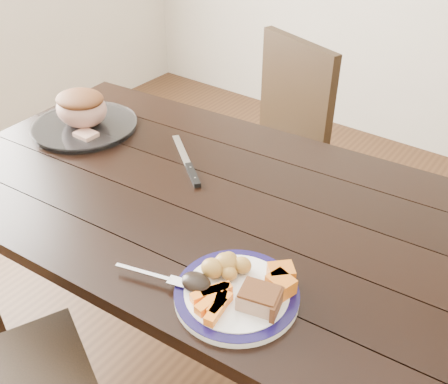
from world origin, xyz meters
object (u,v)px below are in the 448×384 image
Objects in this scene: roast_joint at (82,109)px; dining_table at (206,219)px; serving_platter at (85,127)px; fork at (157,276)px; carving_knife at (190,168)px; dinner_plate at (237,295)px; chair_far at (272,139)px; pork_slice at (259,299)px.

dining_table is at bearing -5.42° from roast_joint.
roast_joint is at bearing 90.00° from serving_platter.
carving_knife is (-0.24, 0.41, -0.01)m from fork.
dining_table is 0.41m from dinner_plate.
fork reaches higher than dinner_plate.
roast_joint is at bearing 174.58° from dining_table.
dining_table is 1.80× the size of chair_far.
dining_table is 0.17m from carving_knife.
fork is 0.47m from carving_knife.
dinner_plate is 1.02× the size of carving_knife.
dinner_plate is at bearing 175.24° from pork_slice.
fork reaches higher than carving_knife.
serving_platter is 4.23× the size of pork_slice.
fork is at bearing -29.13° from serving_platter.
serving_platter is at bearing 134.85° from fork.
serving_platter is at bearing -140.90° from carving_knife.
fork is 0.66× the size of carving_knife.
dinner_plate is 3.30× the size of pork_slice.
chair_far is 1.15m from fork.
dining_table is 9.51× the size of fork.
dinner_plate is at bearing -41.80° from dining_table.
roast_joint reaches higher than fork.
dining_table is 0.47m from pork_slice.
fork is (-0.23, -0.07, -0.02)m from pork_slice.
dinner_plate reaches higher than carving_knife.
chair_far is at bearing 120.14° from pork_slice.
dinner_plate is at bearing -20.19° from roast_joint.
chair_far reaches higher than roast_joint.
serving_platter is 1.92× the size of roast_joint.
carving_knife is at bearing 144.27° from pork_slice.
pork_slice is 0.45× the size of roast_joint.
roast_joint is (-0.87, 0.32, 0.07)m from dinner_plate.
serving_platter is 1.30× the size of carving_knife.
fork is at bearing -29.13° from roast_joint.
dining_table is 0.38m from fork.
dinner_plate is 0.18m from fork.
carving_knife is at bearing 104.90° from fork.
chair_far reaches higher than dinner_plate.
chair_far is 0.71m from carving_knife.
roast_joint is (-0.35, -0.68, 0.30)m from chair_far.
serving_platter is (-0.35, -0.68, 0.23)m from chair_far.
dining_table is 9.20× the size of roast_joint.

